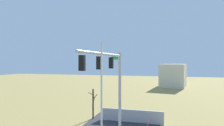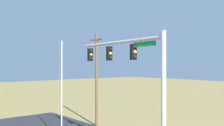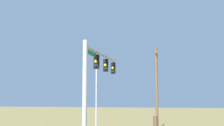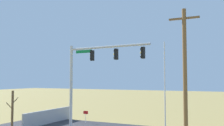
% 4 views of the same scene
% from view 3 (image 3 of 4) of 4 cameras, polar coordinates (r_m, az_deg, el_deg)
% --- Properties ---
extents(signal_mast, '(8.28, 0.93, 7.77)m').
position_cam_3_polar(signal_mast, '(19.67, -3.11, -3.08)').
color(signal_mast, '#B2B5BA').
rests_on(signal_mast, ground_plane).
extents(flagpole, '(0.10, 0.10, 7.78)m').
position_cam_3_polar(flagpole, '(26.25, -3.08, -7.47)').
color(flagpole, silver).
rests_on(flagpole, ground_plane).
extents(utility_pole, '(1.90, 0.26, 8.99)m').
position_cam_3_polar(utility_pole, '(28.34, 8.65, -5.73)').
color(utility_pole, brown).
rests_on(utility_pole, ground_plane).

